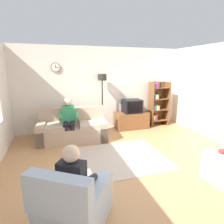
% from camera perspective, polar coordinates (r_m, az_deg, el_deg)
% --- Properties ---
extents(ground_plane, '(12.00, 12.00, 0.00)m').
position_cam_1_polar(ground_plane, '(4.25, 6.75, -15.31)').
color(ground_plane, '#B27F51').
extents(back_wall_assembly, '(6.20, 0.17, 2.70)m').
position_cam_1_polar(back_wall_assembly, '(6.27, -2.97, 7.18)').
color(back_wall_assembly, silver).
rests_on(back_wall_assembly, ground_plane).
extents(couch, '(1.98, 1.06, 0.90)m').
position_cam_1_polar(couch, '(5.46, -11.98, -5.25)').
color(couch, tan).
rests_on(couch, ground_plane).
extents(tv_stand, '(1.10, 0.56, 0.56)m').
position_cam_1_polar(tv_stand, '(6.40, 6.01, -2.54)').
color(tv_stand, brown).
rests_on(tv_stand, ground_plane).
extents(tv, '(0.60, 0.49, 0.44)m').
position_cam_1_polar(tv, '(6.25, 6.21, 1.82)').
color(tv, black).
rests_on(tv, tv_stand).
extents(bookshelf, '(0.68, 0.36, 1.57)m').
position_cam_1_polar(bookshelf, '(6.80, 13.80, 2.73)').
color(bookshelf, brown).
rests_on(bookshelf, ground_plane).
extents(floor_lamp, '(0.28, 0.28, 1.85)m').
position_cam_1_polar(floor_lamp, '(5.94, -3.04, 7.79)').
color(floor_lamp, black).
rests_on(floor_lamp, ground_plane).
extents(armchair_near_window, '(1.15, 1.18, 0.90)m').
position_cam_1_polar(armchair_near_window, '(2.77, -11.74, -26.00)').
color(armchair_near_window, '#9EADBC').
rests_on(armchair_near_window, ground_plane).
extents(area_rug, '(2.20, 1.70, 0.01)m').
position_cam_1_polar(area_rug, '(4.40, 1.61, -14.02)').
color(area_rug, '#AD9E8E').
rests_on(area_rug, ground_plane).
extents(person_on_couch, '(0.54, 0.56, 1.24)m').
position_cam_1_polar(person_on_couch, '(5.23, -13.18, -1.71)').
color(person_on_couch, '#338C59').
rests_on(person_on_couch, ground_plane).
extents(person_in_left_armchair, '(0.61, 0.64, 1.12)m').
position_cam_1_polar(person_in_left_armchair, '(2.65, -11.13, -19.59)').
color(person_in_left_armchair, black).
rests_on(person_in_left_armchair, ground_plane).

